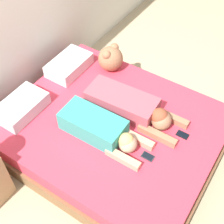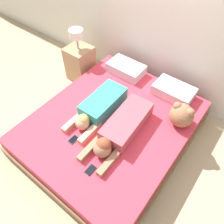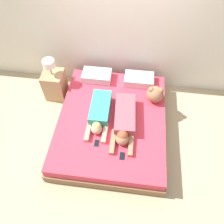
# 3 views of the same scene
# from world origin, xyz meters

# --- Properties ---
(ground_plane) EXTENTS (12.00, 12.00, 0.00)m
(ground_plane) POSITION_xyz_m (0.00, 0.00, 0.00)
(ground_plane) COLOR tan
(wall_back) EXTENTS (12.00, 0.06, 2.60)m
(wall_back) POSITION_xyz_m (0.00, 1.24, 1.30)
(wall_back) COLOR silver
(wall_back) RESTS_ON ground_plane
(bed) EXTENTS (1.83, 2.18, 0.37)m
(bed) POSITION_xyz_m (0.00, 0.00, 0.18)
(bed) COLOR brown
(bed) RESTS_ON ground_plane
(pillow_head_left) EXTENTS (0.54, 0.33, 0.15)m
(pillow_head_left) POSITION_xyz_m (-0.40, 0.87, 0.45)
(pillow_head_left) COLOR silver
(pillow_head_left) RESTS_ON bed
(pillow_head_right) EXTENTS (0.54, 0.33, 0.15)m
(pillow_head_right) POSITION_xyz_m (0.40, 0.87, 0.45)
(pillow_head_right) COLOR silver
(pillow_head_right) RESTS_ON bed
(person_left) EXTENTS (0.34, 0.93, 0.21)m
(person_left) POSITION_xyz_m (-0.21, -0.00, 0.47)
(person_left) COLOR teal
(person_left) RESTS_ON bed
(person_right) EXTENTS (0.37, 1.08, 0.23)m
(person_right) POSITION_xyz_m (0.21, -0.11, 0.47)
(person_right) COLOR #B24C59
(person_right) RESTS_ON bed
(cell_phone_left) EXTENTS (0.07, 0.12, 0.01)m
(cell_phone_left) POSITION_xyz_m (-0.17, -0.52, 0.38)
(cell_phone_left) COLOR #2D2D33
(cell_phone_left) RESTS_ON bed
(cell_phone_right) EXTENTS (0.07, 0.12, 0.01)m
(cell_phone_right) POSITION_xyz_m (0.24, -0.68, 0.38)
(cell_phone_right) COLOR black
(cell_phone_right) RESTS_ON bed
(plush_toy) EXTENTS (0.29, 0.29, 0.31)m
(plush_toy) POSITION_xyz_m (0.69, 0.47, 0.53)
(plush_toy) COLOR #996647
(plush_toy) RESTS_ON bed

